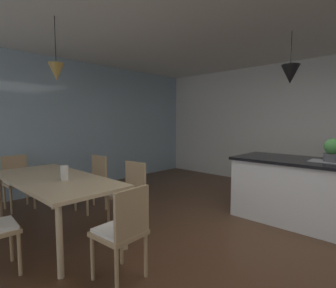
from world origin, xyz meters
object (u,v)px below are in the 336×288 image
object	(u,v)px
chair_far_right	(129,192)
potted_plant_on_island	(333,151)
kitchen_island	(319,193)
chair_window_end	(18,180)
vase_on_dining_table	(65,173)
chair_kitchen_end	(122,230)
chair_far_left	(93,181)
dining_table	(54,182)

from	to	relation	value
chair_far_right	potted_plant_on_island	distance (m)	2.75
potted_plant_on_island	kitchen_island	bearing A→B (deg)	180.00
chair_window_end	kitchen_island	world-z (taller)	kitchen_island
potted_plant_on_island	chair_window_end	bearing A→B (deg)	-146.73
vase_on_dining_table	chair_far_right	bearing A→B (deg)	74.69
chair_kitchen_end	chair_far_right	bearing A→B (deg)	139.35
chair_far_left	kitchen_island	world-z (taller)	kitchen_island
potted_plant_on_island	vase_on_dining_table	world-z (taller)	potted_plant_on_island
chair_kitchen_end	potted_plant_on_island	distance (m)	2.85
dining_table	chair_kitchen_end	world-z (taller)	chair_kitchen_end
dining_table	potted_plant_on_island	xyz separation A→B (m)	(2.51, 2.57, 0.38)
dining_table	chair_kitchen_end	xyz separation A→B (m)	(1.42, 0.00, -0.20)
chair_window_end	kitchen_island	size ratio (longest dim) A/B	0.39
chair_far_right	chair_kitchen_end	xyz separation A→B (m)	(0.95, -0.82, 0.00)
chair_window_end	kitchen_island	xyz separation A→B (m)	(3.79, 2.58, -0.01)
chair_kitchen_end	vase_on_dining_table	world-z (taller)	vase_on_dining_table
chair_window_end	vase_on_dining_table	distance (m)	1.70
chair_window_end	potted_plant_on_island	world-z (taller)	potted_plant_on_island
potted_plant_on_island	vase_on_dining_table	xyz separation A→B (m)	(-2.26, -2.55, -0.23)
dining_table	kitchen_island	world-z (taller)	kitchen_island
dining_table	vase_on_dining_table	world-z (taller)	vase_on_dining_table
chair_window_end	chair_far_left	bearing A→B (deg)	41.01
chair_window_end	potted_plant_on_island	bearing A→B (deg)	33.27
chair_far_right	kitchen_island	world-z (taller)	kitchen_island
chair_far_left	potted_plant_on_island	size ratio (longest dim) A/B	2.76
chair_window_end	chair_far_left	distance (m)	1.25
chair_kitchen_end	potted_plant_on_island	xyz separation A→B (m)	(1.09, 2.57, 0.58)
chair_far_left	potted_plant_on_island	world-z (taller)	potted_plant_on_island
chair_kitchen_end	potted_plant_on_island	size ratio (longest dim) A/B	2.76
chair_far_right	chair_far_left	bearing A→B (deg)	179.99
chair_far_left	vase_on_dining_table	size ratio (longest dim) A/B	4.87
chair_window_end	chair_far_left	world-z (taller)	same
kitchen_island	vase_on_dining_table	distance (m)	3.33
dining_table	kitchen_island	size ratio (longest dim) A/B	0.93
chair_far_right	kitchen_island	size ratio (longest dim) A/B	0.39
chair_far_right	chair_far_left	xyz separation A→B (m)	(-0.94, 0.00, 0.00)
chair_window_end	chair_far_right	size ratio (longest dim) A/B	1.00
chair_far_right	vase_on_dining_table	bearing A→B (deg)	-105.31
kitchen_island	potted_plant_on_island	size ratio (longest dim) A/B	7.13
chair_window_end	kitchen_island	distance (m)	4.58
chair_far_right	chair_far_left	size ratio (longest dim) A/B	1.00
chair_kitchen_end	kitchen_island	distance (m)	2.74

